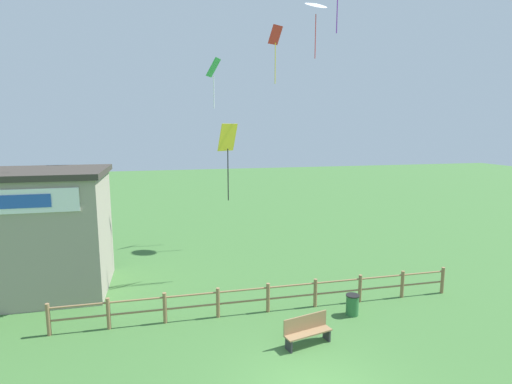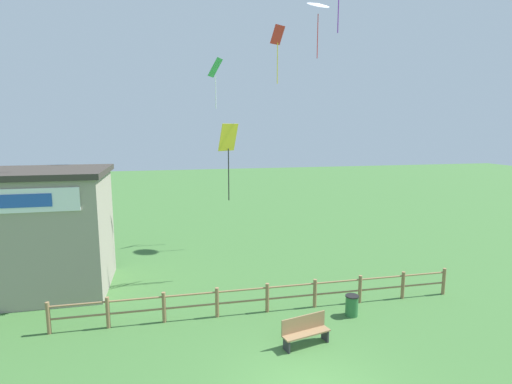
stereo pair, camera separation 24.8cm
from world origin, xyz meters
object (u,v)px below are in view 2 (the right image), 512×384
at_px(trash_bin, 352,305).
at_px(kite_yellow_diamond, 228,145).
at_px(kite_red_diamond, 278,42).
at_px(park_bench_near_fence, 305,330).
at_px(seaside_building, 9,232).
at_px(kite_green_diamond, 215,72).
at_px(kite_white_delta, 318,5).

bearing_deg(trash_bin, kite_yellow_diamond, 127.99).
height_order(trash_bin, kite_red_diamond, kite_red_diamond).
relative_size(park_bench_near_fence, trash_bin, 2.13).
distance_m(park_bench_near_fence, kite_red_diamond, 17.37).
height_order(kite_red_diamond, kite_yellow_diamond, kite_red_diamond).
bearing_deg(kite_yellow_diamond, kite_red_diamond, 57.28).
distance_m(seaside_building, kite_yellow_diamond, 9.95).
bearing_deg(trash_bin, kite_red_diamond, 89.52).
xyz_separation_m(park_bench_near_fence, kite_green_diamond, (-1.44, 11.35, 9.54)).
height_order(trash_bin, kite_yellow_diamond, kite_yellow_diamond).
xyz_separation_m(park_bench_near_fence, kite_red_diamond, (2.49, 12.70, 11.59)).
relative_size(seaside_building, trash_bin, 10.16).
bearing_deg(kite_white_delta, seaside_building, -162.79).
relative_size(trash_bin, kite_green_diamond, 0.29).
distance_m(kite_green_diamond, kite_yellow_diamond, 6.15).
distance_m(trash_bin, kite_green_diamond, 14.26).
height_order(park_bench_near_fence, kite_red_diamond, kite_red_diamond).
distance_m(seaside_building, trash_bin, 14.29).
bearing_deg(seaside_building, kite_white_delta, 17.21).
height_order(seaside_building, park_bench_near_fence, seaside_building).
bearing_deg(park_bench_near_fence, kite_yellow_diamond, 102.74).
xyz_separation_m(seaside_building, kite_white_delta, (15.29, 4.73, 11.27)).
relative_size(park_bench_near_fence, kite_yellow_diamond, 0.48).
height_order(trash_bin, kite_green_diamond, kite_green_diamond).
bearing_deg(kite_yellow_diamond, kite_green_diamond, 89.53).
bearing_deg(kite_white_delta, kite_yellow_diamond, -140.97).
relative_size(trash_bin, kite_yellow_diamond, 0.23).
bearing_deg(park_bench_near_fence, kite_white_delta, 68.33).
bearing_deg(kite_white_delta, kite_red_diamond, 147.31).
distance_m(park_bench_near_fence, kite_yellow_diamond, 8.80).
xyz_separation_m(seaside_building, kite_green_diamond, (9.33, 4.69, 7.38)).
bearing_deg(trash_bin, seaside_building, 158.85).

